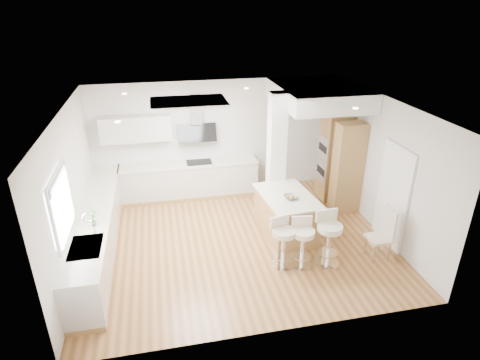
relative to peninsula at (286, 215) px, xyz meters
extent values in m
plane|color=#A9723E|center=(-1.04, -0.06, -0.46)|extent=(6.00, 6.00, 0.00)
cube|color=white|center=(-1.04, -0.06, -0.46)|extent=(6.00, 5.00, 0.02)
cube|color=silver|center=(-1.04, 2.44, 0.94)|extent=(6.00, 0.04, 2.80)
cube|color=silver|center=(-4.04, -0.06, 0.94)|extent=(0.04, 5.00, 2.80)
cube|color=silver|center=(1.96, -0.06, 0.94)|extent=(0.04, 5.00, 2.80)
cube|color=white|center=(-1.84, 0.54, 2.32)|extent=(1.40, 0.95, 0.05)
cube|color=white|center=(-1.84, 0.54, 2.30)|extent=(1.25, 0.80, 0.03)
cylinder|color=beige|center=(-3.04, 1.44, 2.33)|extent=(0.10, 0.10, 0.02)
cylinder|color=beige|center=(-3.04, -0.56, 2.33)|extent=(0.10, 0.10, 0.02)
cylinder|color=beige|center=(-0.54, 1.44, 2.33)|extent=(0.10, 0.10, 0.02)
cylinder|color=beige|center=(0.96, 0.94, 2.33)|extent=(0.10, 0.10, 0.02)
cylinder|color=beige|center=(0.96, -0.56, 2.33)|extent=(0.10, 0.10, 0.02)
cube|color=white|center=(-4.00, -0.96, 1.19)|extent=(0.03, 1.15, 0.95)
cube|color=white|center=(-3.99, -0.96, 1.70)|extent=(0.04, 1.28, 0.06)
cube|color=white|center=(-3.99, -0.96, 0.69)|extent=(0.04, 1.28, 0.06)
cube|color=white|center=(-3.99, -1.57, 1.19)|extent=(0.04, 0.06, 0.95)
cube|color=white|center=(-3.99, -0.35, 1.19)|extent=(0.04, 0.06, 0.95)
cube|color=#929599|center=(-3.97, -0.96, 1.62)|extent=(0.03, 1.18, 0.14)
cube|color=#473E38|center=(1.95, -0.66, 0.54)|extent=(0.02, 0.90, 2.00)
cube|color=white|center=(1.93, -0.66, 0.54)|extent=(0.05, 1.00, 2.10)
cube|color=#B0874B|center=(-3.74, 0.19, -0.41)|extent=(0.60, 4.50, 0.10)
cube|color=beige|center=(-3.74, 0.19, 0.02)|extent=(0.60, 4.50, 0.76)
cube|color=beige|center=(-3.74, 0.19, 0.42)|extent=(0.63, 4.50, 0.04)
cube|color=#A6A7AB|center=(-3.74, -1.06, 0.43)|extent=(0.50, 0.75, 0.02)
cube|color=#A6A7AB|center=(-3.74, -1.24, 0.38)|extent=(0.40, 0.34, 0.10)
cube|color=#A6A7AB|center=(-3.74, -0.88, 0.38)|extent=(0.40, 0.34, 0.10)
cylinder|color=white|center=(-3.62, -0.76, 0.62)|extent=(0.02, 0.02, 0.36)
torus|color=white|center=(-3.69, -0.76, 0.80)|extent=(0.18, 0.02, 0.18)
imported|color=#407E40|center=(-3.69, -0.41, 0.61)|extent=(0.17, 0.12, 0.33)
cube|color=#B0874B|center=(-1.79, 2.14, -0.41)|extent=(3.30, 0.60, 0.10)
cube|color=beige|center=(-1.79, 2.14, 0.02)|extent=(3.30, 0.60, 0.76)
cube|color=beige|center=(-1.79, 2.14, 0.42)|extent=(3.33, 0.63, 0.04)
cube|color=black|center=(-1.54, 2.14, 0.45)|extent=(0.60, 0.40, 0.01)
cube|color=beige|center=(-2.94, 2.27, 1.34)|extent=(1.60, 0.34, 0.60)
cube|color=#A6A7AB|center=(-1.54, 2.34, 1.69)|extent=(0.25, 0.18, 0.70)
cube|color=black|center=(-1.54, 2.26, 1.14)|extent=(0.90, 0.26, 0.44)
cube|color=white|center=(0.01, 0.89, 0.94)|extent=(0.35, 0.35, 2.80)
cube|color=white|center=(1.06, 1.34, 2.14)|extent=(1.78, 2.20, 0.40)
cube|color=#B0874B|center=(1.64, 1.44, 0.59)|extent=(0.62, 0.62, 2.10)
cube|color=#B0874B|center=(1.64, 0.74, 0.59)|extent=(0.62, 0.40, 2.10)
cube|color=#A6A7AB|center=(1.33, 1.44, 0.84)|extent=(0.02, 0.55, 0.55)
cube|color=#A6A7AB|center=(1.33, 1.44, 0.26)|extent=(0.02, 0.55, 0.55)
cube|color=black|center=(1.32, 1.44, 0.84)|extent=(0.01, 0.45, 0.18)
cube|color=black|center=(1.32, 1.44, 0.26)|extent=(0.01, 0.45, 0.18)
cube|color=#B0874B|center=(0.00, 0.00, -0.03)|extent=(1.04, 1.49, 0.87)
cube|color=beige|center=(0.00, 0.00, 0.43)|extent=(1.13, 1.58, 0.04)
imported|color=gray|center=(0.01, -0.15, 0.48)|extent=(0.29, 0.29, 0.06)
sphere|color=orange|center=(0.05, -0.15, 0.48)|extent=(0.08, 0.08, 0.07)
sphere|color=orange|center=(-0.03, -0.13, 0.48)|extent=(0.08, 0.08, 0.07)
sphere|color=olive|center=(0.02, -0.19, 0.48)|extent=(0.08, 0.08, 0.07)
cylinder|color=white|center=(-0.39, -1.04, -0.44)|extent=(0.54, 0.54, 0.03)
cylinder|color=white|center=(-0.39, -1.04, -0.11)|extent=(0.09, 0.09, 0.65)
cylinder|color=white|center=(-0.39, -1.04, -0.24)|extent=(0.41, 0.41, 0.01)
cylinder|color=beige|center=(-0.39, -1.04, 0.26)|extent=(0.51, 0.51, 0.10)
cube|color=beige|center=(-0.43, -0.89, 0.41)|extent=(0.38, 0.14, 0.22)
cylinder|color=white|center=(-0.05, -1.10, -0.44)|extent=(0.48, 0.48, 0.03)
cylinder|color=white|center=(-0.05, -1.10, -0.12)|extent=(0.08, 0.08, 0.64)
cylinder|color=white|center=(-0.05, -1.10, -0.24)|extent=(0.37, 0.37, 0.01)
cylinder|color=beige|center=(-0.05, -1.10, 0.25)|extent=(0.45, 0.45, 0.10)
cube|color=beige|center=(-0.03, -0.95, 0.39)|extent=(0.37, 0.09, 0.22)
cylinder|color=white|center=(0.44, -1.15, -0.44)|extent=(0.50, 0.50, 0.03)
cylinder|color=white|center=(0.44, -1.15, -0.08)|extent=(0.08, 0.08, 0.70)
cylinder|color=white|center=(0.44, -1.15, -0.22)|extent=(0.39, 0.39, 0.02)
cylinder|color=beige|center=(0.44, -1.15, 0.32)|extent=(0.48, 0.48, 0.11)
cube|color=beige|center=(0.43, -0.98, 0.48)|extent=(0.41, 0.07, 0.24)
cube|color=beige|center=(1.45, -1.16, -0.04)|extent=(0.41, 0.41, 0.05)
cube|color=beige|center=(1.62, -1.16, 0.26)|extent=(0.05, 0.38, 0.64)
cylinder|color=#B0874B|center=(1.29, -1.32, -0.26)|extent=(0.03, 0.03, 0.39)
cylinder|color=#B0874B|center=(1.28, -1.00, -0.26)|extent=(0.03, 0.03, 0.39)
cylinder|color=#B0874B|center=(1.61, -1.32, -0.26)|extent=(0.03, 0.03, 0.39)
cylinder|color=#B0874B|center=(1.60, -0.99, -0.26)|extent=(0.03, 0.03, 0.39)
camera|label=1|loc=(-2.41, -6.86, 4.11)|focal=30.00mm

